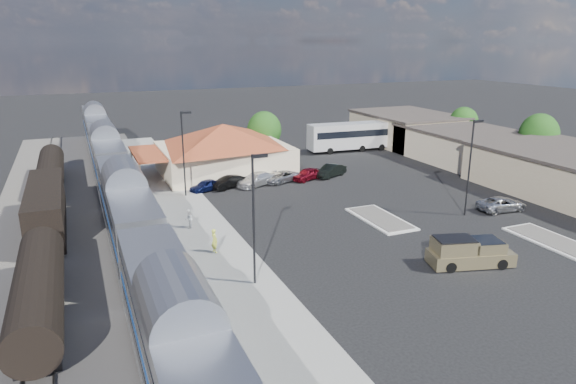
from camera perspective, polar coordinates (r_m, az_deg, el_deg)
name	(u,v)px	position (r m, az deg, el deg)	size (l,w,h in m)	color
ground	(353,233)	(44.35, 7.26, -4.54)	(280.00, 280.00, 0.00)	black
railbed	(88,236)	(46.44, -21.37, -4.53)	(16.00, 100.00, 0.12)	#4C4944
platform	(199,228)	(45.47, -9.90, -4.00)	(5.50, 92.00, 0.18)	gray
passenger_train	(127,214)	(41.88, -17.47, -2.30)	(3.00, 104.00, 5.55)	silver
freight_cars	(47,210)	(48.33, -25.25, -1.84)	(2.80, 46.00, 4.00)	black
station_depot	(223,149)	(63.22, -7.21, 4.77)	(18.35, 12.24, 6.20)	beige
buildings_east	(488,150)	(71.33, 21.33, 4.39)	(14.40, 51.40, 4.80)	#C6B28C
traffic_island_south	(380,219)	(47.91, 10.24, -2.93)	(3.30, 7.50, 0.21)	silver
traffic_island_north	(552,240)	(47.35, 27.23, -4.80)	(3.30, 7.50, 0.21)	silver
lamp_plat_s	(255,210)	(33.08, -3.71, -1.98)	(1.08, 0.25, 9.00)	black
lamp_plat_n	(184,147)	(53.72, -11.49, 4.90)	(1.08, 0.25, 9.00)	black
lamp_lot	(471,160)	(49.83, 19.67, 3.38)	(1.08, 0.25, 9.00)	black
tree_east_b	(539,135)	(73.76, 26.10, 5.75)	(4.94, 4.94, 6.96)	#382314
tree_east_c	(463,123)	(83.57, 18.91, 7.29)	(4.41, 4.41, 6.21)	#382314
tree_depot	(264,130)	(70.95, -2.66, 6.88)	(4.71, 4.71, 6.63)	#382314
pickup_truck	(471,253)	(39.84, 19.64, -6.35)	(6.41, 3.68, 2.09)	#9B8B5F
suv	(502,204)	(53.59, 22.67, -1.23)	(2.26, 4.91, 1.36)	#AEB1B7
coach_bus	(351,135)	(77.01, 6.99, 6.31)	(13.11, 3.57, 4.16)	white
person_a	(214,241)	(39.75, -8.17, -5.36)	(0.69, 0.46, 1.90)	#BEC83E
person_b	(189,219)	(45.18, -10.98, -2.95)	(0.81, 0.63, 1.67)	silver
parked_car_a	(206,186)	(56.60, -9.12, 0.71)	(1.51, 3.76, 1.28)	#0C123C
parked_car_b	(228,182)	(57.50, -6.67, 1.13)	(1.50, 4.32, 1.42)	black
parked_car_c	(256,179)	(58.14, -3.56, 1.42)	(2.09, 5.13, 1.49)	silver
parked_car_d	(281,177)	(59.53, -0.75, 1.71)	(2.16, 4.69, 1.30)	gray
parked_car_e	(307,174)	(60.48, 2.17, 2.00)	(1.68, 4.18, 1.43)	maroon
parked_car_f	(330,171)	(62.11, 4.74, 2.38)	(1.59, 4.55, 1.50)	black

